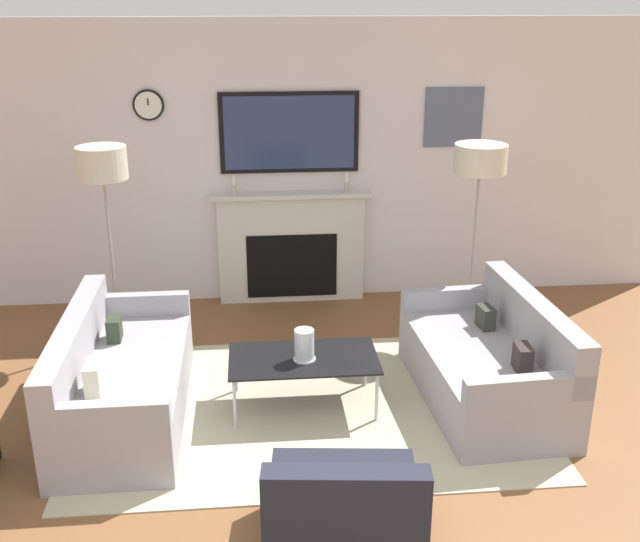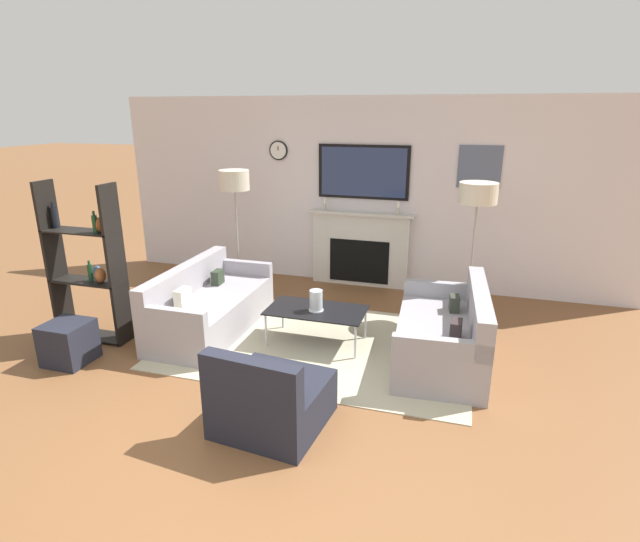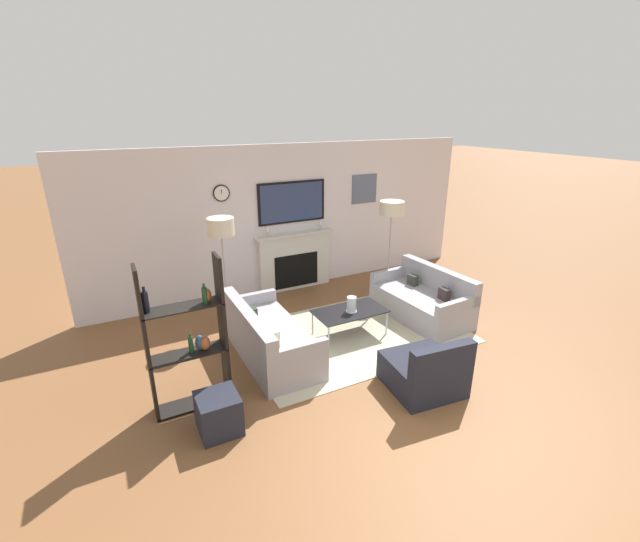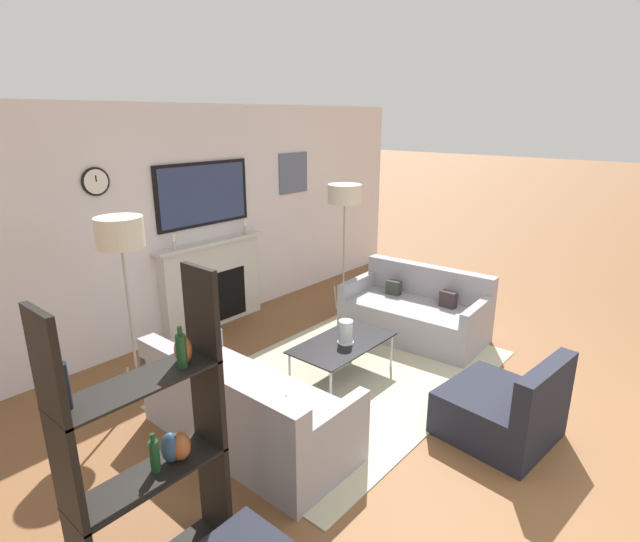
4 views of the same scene
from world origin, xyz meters
TOP-DOWN VIEW (x-y plane):
  - ground_plane at (0.00, 0.00)m, footprint 60.00×60.00m
  - fireplace_wall at (0.00, 4.37)m, footprint 7.58×0.28m
  - area_rug at (0.00, 2.15)m, footprint 3.33×2.21m
  - couch_left at (-1.36, 2.14)m, footprint 0.82×1.82m
  - couch_right at (1.36, 2.15)m, footprint 0.97×1.69m
  - armchair at (0.07, 0.57)m, footprint 0.90×0.91m
  - coffee_table at (-0.03, 2.17)m, footprint 1.09×0.60m
  - hurricane_candle at (-0.03, 2.14)m, footprint 0.17×0.17m
  - floor_lamp_left at (-1.57, 3.42)m, footprint 0.40×0.40m
  - floor_lamp_right at (1.57, 3.42)m, footprint 0.45×0.45m
  - shelf_unit at (-2.50, 1.57)m, footprint 0.86×0.28m

SIDE VIEW (x-z plane):
  - ground_plane at x=0.00m, z-range 0.00..0.00m
  - area_rug at x=0.00m, z-range 0.00..0.01m
  - armchair at x=0.07m, z-range -0.14..0.63m
  - couch_left at x=-1.36m, z-range -0.11..0.67m
  - couch_right at x=1.36m, z-range -0.12..0.69m
  - coffee_table at x=-0.03m, z-range 0.18..0.58m
  - hurricane_candle at x=-0.03m, z-range 0.39..0.63m
  - shelf_unit at x=-2.50m, z-range -0.03..1.76m
  - fireplace_wall at x=0.00m, z-range -0.11..2.59m
  - floor_lamp_right at x=1.57m, z-range 0.70..2.41m
  - floor_lamp_left at x=-1.57m, z-range 0.71..2.46m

